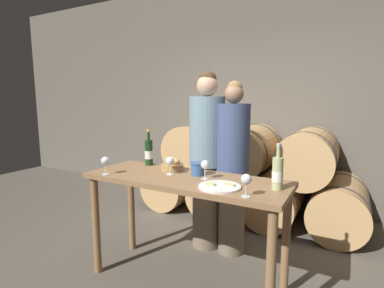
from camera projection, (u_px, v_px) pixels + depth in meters
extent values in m
plane|color=#564F44|center=(185.00, 282.00, 2.50)|extent=(10.00, 10.00, 0.00)
cube|color=#60594F|center=(264.00, 92.00, 4.21)|extent=(10.00, 0.12, 3.20)
cylinder|color=tan|center=(177.00, 182.00, 4.38)|extent=(0.62, 0.97, 0.62)
cylinder|color=#2D2D33|center=(166.00, 187.00, 4.11)|extent=(0.63, 0.02, 0.63)
cylinder|color=#2D2D33|center=(188.00, 177.00, 4.65)|extent=(0.63, 0.02, 0.63)
cylinder|color=tan|center=(222.00, 189.00, 4.05)|extent=(0.62, 0.97, 0.62)
cylinder|color=#2D2D33|center=(213.00, 195.00, 3.78)|extent=(0.63, 0.02, 0.63)
cylinder|color=#2D2D33|center=(231.00, 183.00, 4.32)|extent=(0.63, 0.02, 0.63)
cylinder|color=tan|center=(276.00, 197.00, 3.71)|extent=(0.62, 0.97, 0.62)
cylinder|color=#2D2D33|center=(269.00, 205.00, 3.44)|extent=(0.63, 0.02, 0.63)
cylinder|color=#2D2D33|center=(281.00, 190.00, 3.98)|extent=(0.63, 0.02, 0.63)
cylinder|color=tan|center=(339.00, 207.00, 3.38)|extent=(0.62, 0.97, 0.62)
cylinder|color=#2D2D33|center=(338.00, 216.00, 3.11)|extent=(0.63, 0.02, 0.63)
cylinder|color=#2D2D33|center=(341.00, 199.00, 3.65)|extent=(0.63, 0.02, 0.63)
cylinder|color=tan|center=(199.00, 146.00, 4.13)|extent=(0.62, 0.97, 0.62)
cylinder|color=#2D2D33|center=(188.00, 150.00, 3.86)|extent=(0.63, 0.02, 0.63)
cylinder|color=#2D2D33|center=(209.00, 143.00, 4.40)|extent=(0.63, 0.02, 0.63)
cylinder|color=tan|center=(249.00, 151.00, 3.80)|extent=(0.62, 0.97, 0.62)
cylinder|color=#2D2D33|center=(241.00, 155.00, 3.53)|extent=(0.63, 0.02, 0.63)
cylinder|color=#2D2D33|center=(256.00, 147.00, 4.07)|extent=(0.63, 0.02, 0.63)
cylinder|color=tan|center=(309.00, 156.00, 3.46)|extent=(0.62, 0.97, 0.62)
cylinder|color=#2D2D33|center=(305.00, 161.00, 3.19)|extent=(0.63, 0.02, 0.63)
cylinder|color=#2D2D33|center=(312.00, 152.00, 3.73)|extent=(0.63, 0.02, 0.63)
cylinder|color=olive|center=(96.00, 225.00, 2.59)|extent=(0.06, 0.06, 0.86)
cylinder|color=olive|center=(271.00, 274.00, 1.88)|extent=(0.06, 0.06, 0.86)
cylinder|color=olive|center=(131.00, 208.00, 3.00)|extent=(0.06, 0.06, 0.86)
cylinder|color=olive|center=(286.00, 242.00, 2.29)|extent=(0.06, 0.06, 0.86)
cube|color=olive|center=(185.00, 180.00, 2.37)|extent=(1.63, 0.59, 0.04)
cylinder|color=#756651|center=(206.00, 206.00, 3.07)|extent=(0.29, 0.29, 0.86)
cylinder|color=gray|center=(207.00, 131.00, 2.95)|extent=(0.35, 0.35, 0.68)
sphere|color=tan|center=(207.00, 86.00, 2.89)|extent=(0.21, 0.21, 0.21)
sphere|color=#47331E|center=(208.00, 80.00, 2.89)|extent=(0.17, 0.17, 0.17)
cylinder|color=#756651|center=(232.00, 212.00, 2.94)|extent=(0.26, 0.26, 0.82)
cylinder|color=#3D4C75|center=(233.00, 138.00, 2.83)|extent=(0.31, 0.31, 0.65)
sphere|color=#997051|center=(234.00, 94.00, 2.77)|extent=(0.18, 0.18, 0.18)
sphere|color=olive|center=(235.00, 89.00, 2.77)|extent=(0.14, 0.14, 0.14)
cylinder|color=#193819|center=(149.00, 153.00, 2.78)|extent=(0.07, 0.07, 0.23)
cylinder|color=#193819|center=(148.00, 136.00, 2.75)|extent=(0.03, 0.03, 0.08)
cylinder|color=gold|center=(148.00, 131.00, 2.75)|extent=(0.03, 0.03, 0.02)
cylinder|color=white|center=(149.00, 155.00, 2.78)|extent=(0.08, 0.08, 0.08)
cylinder|color=#ADBC7F|center=(278.00, 174.00, 2.04)|extent=(0.07, 0.07, 0.22)
cylinder|color=#ADBC7F|center=(278.00, 152.00, 2.01)|extent=(0.03, 0.03, 0.08)
cylinder|color=#B7B7BC|center=(279.00, 145.00, 2.01)|extent=(0.03, 0.03, 0.02)
cylinder|color=white|center=(277.00, 176.00, 2.04)|extent=(0.08, 0.08, 0.07)
cylinder|color=#335693|center=(198.00, 169.00, 2.42)|extent=(0.11, 0.11, 0.11)
cylinder|color=#335693|center=(198.00, 163.00, 2.41)|extent=(0.11, 0.11, 0.01)
cylinder|color=#A87F4C|center=(172.00, 167.00, 2.58)|extent=(0.19, 0.19, 0.06)
ellipsoid|color=tan|center=(172.00, 161.00, 2.58)|extent=(0.14, 0.09, 0.07)
cylinder|color=white|center=(220.00, 187.00, 2.09)|extent=(0.30, 0.30, 0.01)
cube|color=beige|center=(229.00, 184.00, 2.08)|extent=(0.07, 0.06, 0.02)
cube|color=#E0CC7F|center=(210.00, 184.00, 2.10)|extent=(0.07, 0.06, 0.02)
cylinder|color=white|center=(106.00, 174.00, 2.45)|extent=(0.06, 0.06, 0.00)
cylinder|color=white|center=(106.00, 169.00, 2.45)|extent=(0.01, 0.01, 0.08)
sphere|color=white|center=(105.00, 161.00, 2.43)|extent=(0.07, 0.07, 0.07)
cylinder|color=white|center=(170.00, 174.00, 2.45)|extent=(0.06, 0.06, 0.00)
cylinder|color=white|center=(170.00, 169.00, 2.44)|extent=(0.01, 0.01, 0.08)
sphere|color=white|center=(170.00, 161.00, 2.43)|extent=(0.07, 0.07, 0.07)
cylinder|color=white|center=(205.00, 179.00, 2.31)|extent=(0.06, 0.06, 0.00)
cylinder|color=white|center=(205.00, 173.00, 2.31)|extent=(0.01, 0.01, 0.08)
sphere|color=white|center=(205.00, 165.00, 2.30)|extent=(0.07, 0.07, 0.07)
cylinder|color=white|center=(246.00, 196.00, 1.90)|extent=(0.06, 0.06, 0.00)
cylinder|color=white|center=(246.00, 190.00, 1.89)|extent=(0.01, 0.01, 0.08)
sphere|color=white|center=(246.00, 179.00, 1.88)|extent=(0.07, 0.07, 0.07)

